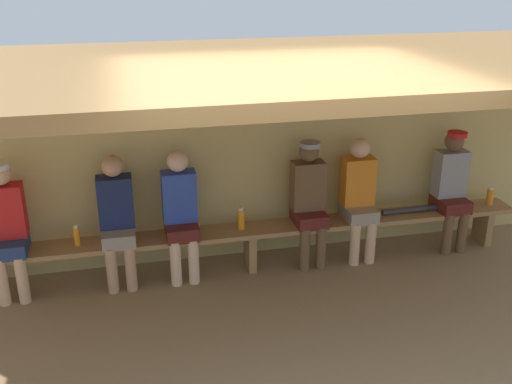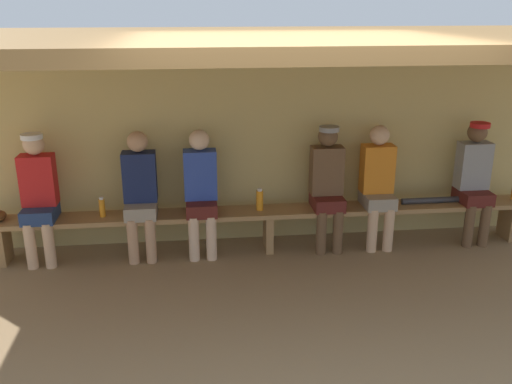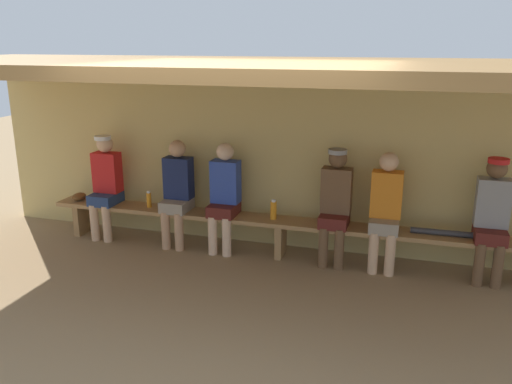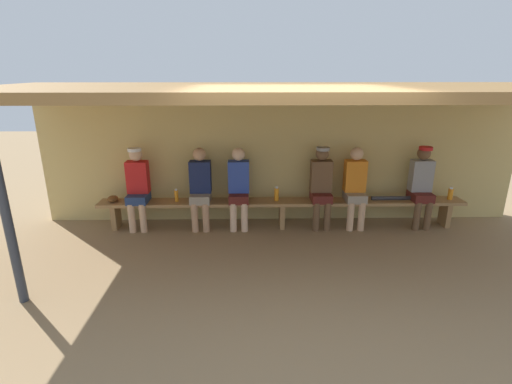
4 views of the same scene
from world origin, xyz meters
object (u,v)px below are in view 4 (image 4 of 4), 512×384
Objects in this scene: water_bottle_clear at (450,194)px; water_bottle_orange at (176,196)px; bench at (282,205)px; player_leftmost at (239,185)px; baseball_glove_tan at (113,199)px; player_in_blue at (200,185)px; baseball_bat at (398,198)px; support_post at (5,211)px; water_bottle_green at (277,194)px; player_middle at (355,184)px; player_near_post at (422,183)px; player_rightmost at (138,185)px; player_in_red at (321,184)px.

water_bottle_orange is at bearing -179.87° from water_bottle_clear.
player_leftmost is at bearing 179.75° from bench.
player_in_blue is at bearing -104.39° from baseball_glove_tan.
support_post is at bearing -158.03° from baseball_bat.
water_bottle_green reaches higher than bench.
baseball_bat is (0.73, -0.00, -0.24)m from player_middle.
baseball_glove_tan is at bearing 80.56° from support_post.
water_bottle_green is 2.89m from water_bottle_clear.
water_bottle_orange is at bearing -179.86° from water_bottle_green.
water_bottle_orange reaches higher than baseball_bat.
support_post reaches higher than player_near_post.
player_rightmost is at bearing 179.98° from player_leftmost.
player_in_red is at bearing 0.01° from player_in_blue.
player_in_red is 1.65m from player_near_post.
player_leftmost is 1.03m from water_bottle_orange.
player_leftmost is 2.65m from baseball_bat.
water_bottle_clear is at bearing 0.13° from water_bottle_green.
player_rightmost reaches higher than player_in_blue.
baseball_glove_tan is at bearing 179.65° from water_bottle_green.
player_in_red is (3.76, 2.10, -0.35)m from support_post.
player_in_blue is 6.32× the size of water_bottle_orange.
water_bottle_clear is at bearing 0.08° from player_rightmost.
player_rightmost reaches higher than baseball_glove_tan.
water_bottle_clear is at bearing 0.22° from bench.
player_middle is 0.99× the size of player_in_red.
water_bottle_clear is at bearing 0.82° from player_near_post.
support_post is 2.58m from water_bottle_orange.
water_bottle_orange is (-0.40, -0.00, -0.17)m from player_in_blue.
player_in_red is (0.63, 0.00, 0.36)m from bench.
player_rightmost reaches higher than water_bottle_green.
water_bottle_orange is at bearing 56.34° from support_post.
player_middle reaches higher than baseball_glove_tan.
player_leftmost is 0.99× the size of player_near_post.
player_in_blue is 0.99× the size of player_rightmost.
player_leftmost is at bearing 0.14° from water_bottle_orange.
water_bottle_green is at bearing 0.14° from water_bottle_orange.
player_middle is at bearing -179.72° from water_bottle_clear.
player_in_red is (-0.56, 0.00, 0.02)m from player_middle.
player_in_red is at bearing 0.02° from player_leftmost.
player_middle reaches higher than water_bottle_green.
water_bottle_clear is (5.14, 0.01, -0.19)m from player_rightmost.
player_leftmost reaches higher than baseball_glove_tan.
player_middle is at bearing -0.07° from water_bottle_green.
player_leftmost reaches higher than water_bottle_clear.
bench is 1.38m from player_in_blue.
player_in_red is at bearing -179.81° from water_bottle_clear.
water_bottle_clear is (5.92, 2.11, -0.54)m from support_post.
support_post is 5.51m from baseball_bat.
bench is 1.24m from player_middle.
support_post is 2.45× the size of baseball_bat.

